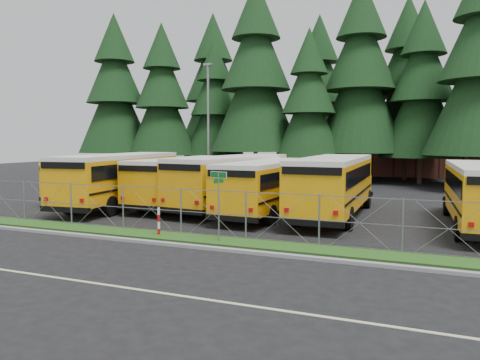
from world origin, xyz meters
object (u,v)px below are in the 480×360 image
(bus_3, at_px, (187,182))
(striped_bollard, at_px, (159,222))
(bus_5, at_px, (272,188))
(bus_4, at_px, (235,182))
(bus_1, at_px, (112,180))
(light_standard, at_px, (208,122))
(bus_2, at_px, (123,180))
(street_sign, at_px, (219,191))
(bus_6, at_px, (335,187))

(bus_3, xyz_separation_m, striped_bollard, (3.39, -8.54, -0.87))
(bus_3, height_order, bus_5, bus_3)
(bus_3, distance_m, bus_4, 3.25)
(bus_1, relative_size, light_standard, 1.01)
(bus_2, relative_size, bus_4, 1.03)
(street_sign, distance_m, striped_bollard, 3.22)
(bus_4, xyz_separation_m, street_sign, (3.02, -8.59, 0.48))
(bus_4, bearing_deg, street_sign, -64.44)
(bus_1, relative_size, bus_3, 0.91)
(bus_2, bearing_deg, bus_3, 23.38)
(bus_4, height_order, light_standard, light_standard)
(bus_4, bearing_deg, light_standard, 130.72)
(striped_bollard, bearing_deg, bus_5, 70.57)
(bus_6, bearing_deg, bus_3, 173.63)
(bus_5, distance_m, bus_6, 3.35)
(bus_2, xyz_separation_m, light_standard, (0.41, 10.73, 3.91))
(bus_6, relative_size, light_standard, 1.19)
(light_standard, bearing_deg, bus_2, -92.21)
(bus_1, xyz_separation_m, striped_bollard, (9.34, -8.86, -0.74))
(bus_6, bearing_deg, bus_2, -176.54)
(bus_1, xyz_separation_m, bus_3, (5.95, -0.32, 0.13))
(street_sign, xyz_separation_m, striped_bollard, (-2.88, 0.16, -1.43))
(street_sign, bearing_deg, light_standard, 117.63)
(striped_bollard, relative_size, light_standard, 0.12)
(bus_6, bearing_deg, bus_5, -173.58)
(bus_1, bearing_deg, light_standard, 78.17)
(bus_2, relative_size, bus_5, 1.09)
(bus_4, relative_size, light_standard, 1.17)
(bus_5, relative_size, light_standard, 1.10)
(bus_4, xyz_separation_m, striped_bollard, (0.14, -8.43, -0.95))
(striped_bollard, bearing_deg, bus_4, 90.97)
(striped_bollard, bearing_deg, bus_3, 111.63)
(bus_2, xyz_separation_m, bus_6, (12.61, 1.03, -0.01))
(striped_bollard, distance_m, light_standard, 19.15)
(bus_1, height_order, bus_3, bus_3)
(bus_5, distance_m, street_sign, 7.45)
(bus_4, xyz_separation_m, bus_5, (2.70, -1.17, -0.09))
(bus_3, bearing_deg, light_standard, 108.26)
(bus_4, bearing_deg, bus_6, -0.68)
(bus_5, bearing_deg, bus_2, -174.56)
(bus_1, bearing_deg, bus_5, -0.03)
(striped_bollard, bearing_deg, bus_2, 135.26)
(bus_3, height_order, bus_4, bus_4)
(bus_6, relative_size, street_sign, 4.29)
(bus_5, xyz_separation_m, street_sign, (0.31, -7.42, 0.57))
(light_standard, bearing_deg, street_sign, -62.37)
(bus_2, height_order, street_sign, bus_2)
(bus_6, distance_m, striped_bollard, 9.74)
(bus_5, bearing_deg, bus_1, 174.14)
(bus_3, distance_m, bus_5, 6.08)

